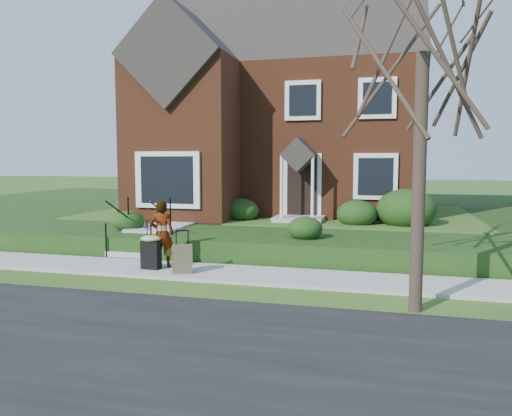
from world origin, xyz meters
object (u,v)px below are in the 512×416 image
(front_steps, at_px, (146,238))
(tree_verge, at_px, (424,27))
(suitcase_olive, at_px, (182,259))
(woman, at_px, (162,234))
(suitcase_black, at_px, (151,250))

(front_steps, xyz_separation_m, tree_verge, (7.00, -3.59, 4.36))
(suitcase_olive, height_order, tree_verge, tree_verge)
(front_steps, xyz_separation_m, suitcase_olive, (2.03, -2.22, -0.07))
(woman, bearing_deg, suitcase_black, 43.48)
(woman, height_order, suitcase_black, woman)
(woman, distance_m, suitcase_olive, 0.99)
(woman, distance_m, suitcase_black, 0.46)
(woman, xyz_separation_m, suitcase_olive, (0.72, -0.48, -0.47))
(woman, bearing_deg, suitcase_olive, 133.46)
(woman, distance_m, tree_verge, 7.17)
(tree_verge, bearing_deg, suitcase_black, 164.78)
(front_steps, height_order, suitcase_black, front_steps)
(woman, bearing_deg, front_steps, -66.02)
(front_steps, bearing_deg, woman, -53.03)
(suitcase_black, relative_size, tree_verge, 0.17)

